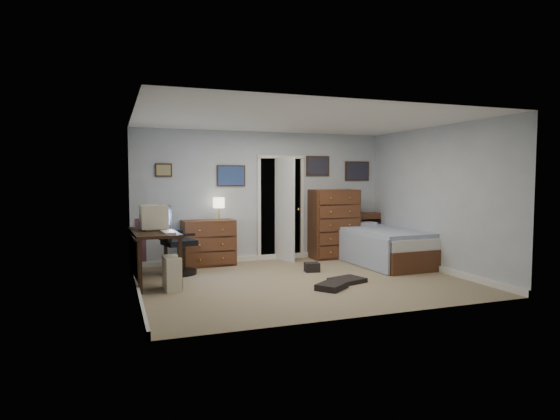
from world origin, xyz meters
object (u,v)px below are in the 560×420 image
Objects in this scene: office_chair at (175,248)px; tall_dresser at (333,224)px; bed at (381,245)px; computer_desk at (147,243)px; low_dresser at (208,243)px.

tall_dresser is at bearing -3.26° from office_chair.
bed is (0.59, -0.86, -0.35)m from tall_dresser.
low_dresser is (1.16, 1.13, -0.20)m from computer_desk.
computer_desk is 0.64× the size of bed.
computer_desk is 1.03× the size of tall_dresser.
bed is at bearing -17.73° from office_chair.
tall_dresser reaches higher than low_dresser.
computer_desk is at bearing -147.80° from office_chair.
computer_desk is 4.30m from bed.
low_dresser is 0.43× the size of bed.
computer_desk is at bearing -161.87° from tall_dresser.
low_dresser is at bearing 28.90° from office_chair.
tall_dresser is (3.21, 0.60, 0.23)m from office_chair.
tall_dresser is 1.10m from bed.
computer_desk is 1.63m from low_dresser.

